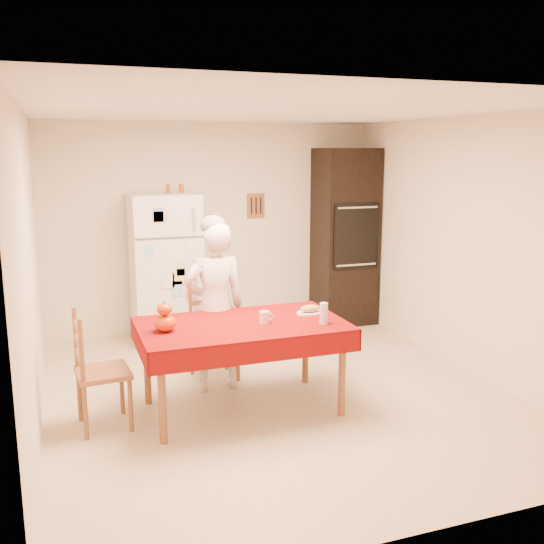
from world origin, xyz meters
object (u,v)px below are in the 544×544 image
chair_far (212,325)px  coffee_mug (264,317)px  wine_glass (324,313)px  bread_plate (310,313)px  refrigerator (166,269)px  seated_woman (215,307)px  oven_cabinet (345,237)px  pumpkin_lower (165,323)px  chair_left (94,367)px  dining_table (242,331)px

chair_far → coffee_mug: chair_far is taller
wine_glass → bread_plate: bearing=87.7°
refrigerator → coffee_mug: refrigerator is taller
seated_woman → bread_plate: 0.87m
oven_cabinet → seated_woman: size_ratio=1.42×
refrigerator → pumpkin_lower: refrigerator is taller
chair_left → pumpkin_lower: 0.64m
coffee_mug → pumpkin_lower: pumpkin_lower is taller
coffee_mug → pumpkin_lower: size_ratio=0.56×
seated_woman → chair_left: bearing=21.3°
refrigerator → chair_far: size_ratio=1.79×
seated_woman → pumpkin_lower: bearing=43.2°
seated_woman → wine_glass: seated_woman is taller
bread_plate → wine_glass: bearing=-92.3°
bread_plate → oven_cabinet: bearing=56.9°
chair_far → pumpkin_lower: bearing=-127.2°
chair_left → pumpkin_lower: size_ratio=5.28×
oven_cabinet → refrigerator: bearing=-178.8°
seated_woman → dining_table: bearing=98.1°
wine_glass → bread_plate: wine_glass is taller
refrigerator → coffee_mug: (0.44, -2.20, -0.04)m
refrigerator → bread_plate: bearing=-66.3°
refrigerator → seated_woman: (0.17, -1.61, -0.07)m
pumpkin_lower → bread_plate: size_ratio=0.75×
seated_woman → pumpkin_lower: seated_woman is taller
pumpkin_lower → chair_far: bearing=56.1°
seated_woman → pumpkin_lower: size_ratio=8.63×
chair_far → coffee_mug: (0.22, -0.92, 0.30)m
refrigerator → pumpkin_lower: (-0.38, -2.16, -0.02)m
bread_plate → coffee_mug: bearing=-163.7°
chair_far → coffee_mug: bearing=-79.9°
chair_far → bread_plate: chair_far is taller
dining_table → bread_plate: 0.65m
chair_left → wine_glass: (1.82, -0.30, 0.34)m
refrigerator → dining_table: (0.26, -2.14, -0.16)m
refrigerator → chair_left: (-0.93, -2.08, -0.34)m
refrigerator → wine_glass: bearing=-69.4°
seated_woman → coffee_mug: 0.65m
seated_woman → pumpkin_lower: (-0.54, -0.55, 0.05)m
chair_far → bread_plate: bearing=-52.0°
refrigerator → chair_far: refrigerator is taller
coffee_mug → bread_plate: size_ratio=0.42×
oven_cabinet → seated_woman: 2.70m
seated_woman → oven_cabinet: bearing=-144.1°
pumpkin_lower → wine_glass: size_ratio=1.02×
oven_cabinet → bread_plate: oven_cabinet is taller
dining_table → bread_plate: bread_plate is taller
chair_left → pumpkin_lower: chair_left is taller
dining_table → bread_plate: (0.64, 0.07, 0.08)m
refrigerator → seated_woman: size_ratio=1.10×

